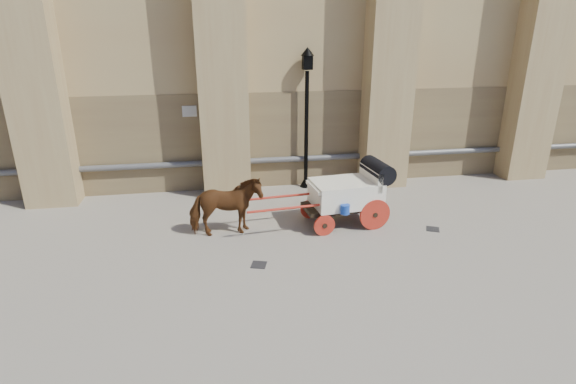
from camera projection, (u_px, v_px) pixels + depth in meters
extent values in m
plane|color=gray|center=(276.00, 241.00, 10.81)|extent=(90.00, 90.00, 0.00)
cube|color=olive|center=(319.00, 138.00, 14.45)|extent=(44.00, 0.35, 3.00)
cylinder|color=#59595B|center=(320.00, 158.00, 14.41)|extent=(42.00, 0.18, 0.18)
cube|color=beige|center=(189.00, 111.00, 13.30)|extent=(0.42, 0.04, 0.32)
imported|color=#5B3212|center=(226.00, 207.00, 10.89)|extent=(1.80, 0.92, 1.48)
cube|color=black|center=(342.00, 206.00, 11.60)|extent=(2.05, 1.09, 0.11)
cube|color=white|center=(346.00, 193.00, 11.50)|extent=(1.81, 1.29, 0.63)
cube|color=white|center=(371.00, 177.00, 11.55)|extent=(0.25, 1.13, 0.49)
cube|color=white|center=(318.00, 187.00, 11.23)|extent=(0.41, 1.01, 0.09)
cylinder|color=black|center=(378.00, 170.00, 11.53)|extent=(0.61, 1.17, 0.50)
cylinder|color=red|center=(375.00, 215.00, 11.30)|extent=(0.81, 0.13, 0.81)
cylinder|color=red|center=(357.00, 199.00, 12.31)|extent=(0.81, 0.13, 0.81)
cylinder|color=red|center=(324.00, 225.00, 11.01)|extent=(0.54, 0.11, 0.54)
cylinder|color=red|center=(310.00, 209.00, 12.02)|extent=(0.54, 0.11, 0.54)
cylinder|color=red|center=(291.00, 208.00, 10.77)|extent=(2.15, 0.28, 0.06)
cylinder|color=red|center=(283.00, 196.00, 11.51)|extent=(2.15, 0.28, 0.06)
cylinder|color=#1642B6|center=(345.00, 209.00, 10.93)|extent=(0.23, 0.23, 0.23)
cylinder|color=black|center=(306.00, 131.00, 13.88)|extent=(0.12, 0.12, 3.63)
cone|color=black|center=(306.00, 181.00, 14.45)|extent=(0.36, 0.36, 0.36)
cube|color=black|center=(307.00, 62.00, 13.17)|extent=(0.28, 0.28, 0.42)
cone|color=black|center=(307.00, 51.00, 13.07)|extent=(0.40, 0.40, 0.24)
cube|color=black|center=(259.00, 265.00, 9.72)|extent=(0.40, 0.40, 0.01)
cube|color=black|center=(433.00, 229.00, 11.43)|extent=(0.42, 0.42, 0.01)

